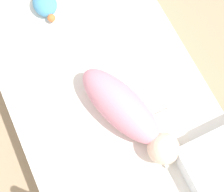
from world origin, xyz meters
TOP-DOWN VIEW (x-y plane):
  - ground_plane at (0.00, 0.00)m, footprint 12.00×12.00m
  - bed_mattress at (0.00, 0.00)m, footprint 1.40×0.83m
  - burp_cloth at (0.31, 0.15)m, footprint 0.21×0.14m
  - swaddled_baby at (0.15, 0.03)m, footprint 0.51×0.28m
  - turtle_plush at (-0.48, -0.08)m, footprint 0.16×0.11m

SIDE VIEW (x-z plane):
  - ground_plane at x=0.00m, z-range 0.00..0.00m
  - bed_mattress at x=0.00m, z-range 0.00..0.20m
  - burp_cloth at x=0.31m, z-range 0.20..0.22m
  - turtle_plush at x=-0.48m, z-range 0.20..0.28m
  - swaddled_baby at x=0.15m, z-range 0.20..0.36m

